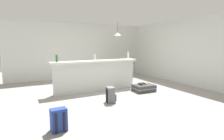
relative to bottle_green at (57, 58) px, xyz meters
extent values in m
cube|color=gray|center=(1.69, -0.36, -1.16)|extent=(13.00, 13.00, 0.05)
cube|color=silver|center=(1.69, 2.69, 0.12)|extent=(6.60, 0.10, 2.50)
cube|color=silver|center=(4.74, -0.06, 0.12)|extent=(0.10, 6.00, 2.50)
cube|color=silver|center=(1.26, 0.00, -0.65)|extent=(2.80, 0.20, 0.97)
cube|color=white|center=(1.26, 0.00, -0.14)|extent=(2.96, 0.40, 0.05)
cylinder|color=#2D6B38|center=(0.00, 0.00, 0.00)|extent=(0.06, 0.06, 0.22)
cylinder|color=silver|center=(1.21, -0.02, -0.01)|extent=(0.06, 0.06, 0.20)
cylinder|color=silver|center=(2.56, 0.06, 0.02)|extent=(0.06, 0.06, 0.27)
cube|color=brown|center=(2.98, 1.48, -0.41)|extent=(1.10, 0.80, 0.04)
cylinder|color=brown|center=(2.49, 1.14, -0.78)|extent=(0.06, 0.06, 0.70)
cylinder|color=brown|center=(3.47, 1.14, -0.78)|extent=(0.06, 0.06, 0.70)
cylinder|color=brown|center=(2.49, 1.82, -0.78)|extent=(0.06, 0.06, 0.70)
cylinder|color=brown|center=(3.47, 1.82, -0.78)|extent=(0.06, 0.06, 0.70)
cube|color=black|center=(2.87, 0.82, -0.70)|extent=(0.43, 0.43, 0.04)
cube|color=black|center=(2.86, 1.00, -0.44)|extent=(0.40, 0.06, 0.48)
cylinder|color=black|center=(2.73, 0.65, -0.93)|extent=(0.04, 0.04, 0.41)
cylinder|color=black|center=(3.04, 0.67, -0.93)|extent=(0.04, 0.04, 0.41)
cylinder|color=black|center=(2.70, 0.97, -0.93)|extent=(0.04, 0.04, 0.41)
cylinder|color=black|center=(3.02, 0.99, -0.93)|extent=(0.04, 0.04, 0.41)
cylinder|color=black|center=(2.92, 1.48, 1.14)|extent=(0.01, 0.01, 0.46)
cone|color=white|center=(2.92, 1.48, 0.86)|extent=(0.34, 0.34, 0.14)
sphere|color=white|center=(2.92, 1.48, 0.78)|extent=(0.07, 0.07, 0.07)
cube|color=#38383D|center=(2.63, -0.81, -1.02)|extent=(0.69, 0.50, 0.22)
cube|color=gray|center=(2.63, -0.81, -1.02)|extent=(0.71, 0.51, 0.02)
cube|color=#2D2D33|center=(3.04, -0.82, -1.02)|extent=(0.15, 0.18, 0.02)
cube|color=#233D93|center=(-0.45, -2.36, -0.92)|extent=(0.29, 0.19, 0.42)
cube|color=navy|center=(-0.46, -2.25, -0.99)|extent=(0.22, 0.07, 0.19)
cube|color=black|center=(-0.38, -2.45, -0.94)|extent=(0.04, 0.03, 0.36)
cube|color=black|center=(-0.52, -2.46, -0.94)|extent=(0.04, 0.03, 0.36)
cube|color=slate|center=(1.11, -1.34, -0.92)|extent=(0.24, 0.31, 0.42)
cube|color=#515155|center=(1.22, -1.36, -0.99)|extent=(0.11, 0.23, 0.19)
cube|color=black|center=(1.00, -1.38, -0.94)|extent=(0.03, 0.04, 0.36)
cube|color=black|center=(1.03, -1.25, -0.94)|extent=(0.03, 0.04, 0.36)
cube|color=gold|center=(2.64, -0.77, -0.90)|extent=(0.22, 0.16, 0.03)
cube|color=black|center=(2.58, -0.76, -0.87)|extent=(0.23, 0.17, 0.03)
camera|label=1|loc=(-1.05, -5.54, 0.42)|focal=29.14mm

